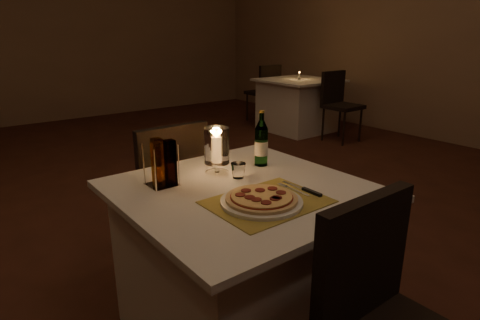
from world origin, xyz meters
TOP-DOWN VIEW (x-y plane):
  - floor at (0.00, 0.00)m, footprint 8.00×10.00m
  - wall_back at (0.00, 5.01)m, footprint 8.00×0.02m
  - main_table at (-0.27, -0.67)m, footprint 1.00×1.00m
  - chair_near at (-0.27, -1.39)m, footprint 0.42×0.42m
  - chair_far at (-0.27, 0.04)m, footprint 0.42×0.42m
  - placemat at (-0.29, -0.85)m, footprint 0.45×0.34m
  - plate at (-0.32, -0.85)m, footprint 0.32×0.32m
  - pizza at (-0.32, -0.85)m, footprint 0.28×0.28m
  - fork at (-0.13, -0.82)m, footprint 0.02×0.18m
  - knife at (-0.09, -0.88)m, footprint 0.02×0.22m
  - tumbler at (-0.21, -0.56)m, footprint 0.07×0.07m
  - water_bottle at (-0.01, -0.48)m, footprint 0.07×0.07m
  - hurricane_candle at (-0.26, -0.46)m, footprint 0.12×0.12m
  - cruet_caddy at (-0.53, -0.45)m, footprint 0.12×0.12m
  - neighbor_table_right at (2.95, 2.12)m, footprint 1.00×1.00m
  - neighbor_chair_ra at (2.95, 1.41)m, footprint 0.42×0.42m
  - neighbor_chair_rb at (2.95, 2.84)m, footprint 0.42×0.42m
  - neighbor_candle_right at (2.95, 2.12)m, footprint 0.03×0.03m

SIDE VIEW (x-z plane):
  - floor at x=0.00m, z-range -0.02..0.00m
  - main_table at x=-0.27m, z-range 0.00..0.74m
  - neighbor_table_right at x=2.95m, z-range 0.00..0.74m
  - chair_near at x=-0.27m, z-range 0.10..1.00m
  - chair_far at x=-0.27m, z-range 0.10..1.00m
  - neighbor_chair_ra at x=2.95m, z-range 0.10..1.00m
  - neighbor_chair_rb at x=2.95m, z-range 0.10..1.00m
  - placemat at x=-0.29m, z-range 0.74..0.74m
  - fork at x=-0.13m, z-range 0.74..0.75m
  - knife at x=-0.09m, z-range 0.74..0.76m
  - plate at x=-0.32m, z-range 0.74..0.76m
  - pizza at x=-0.32m, z-range 0.76..0.78m
  - tumbler at x=-0.21m, z-range 0.74..0.81m
  - neighbor_candle_right at x=2.95m, z-range 0.73..0.84m
  - cruet_caddy at x=-0.53m, z-range 0.73..0.94m
  - water_bottle at x=-0.01m, z-range 0.71..0.99m
  - hurricane_candle at x=-0.26m, z-range 0.76..0.98m
  - wall_back at x=0.00m, z-range 0.00..3.00m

